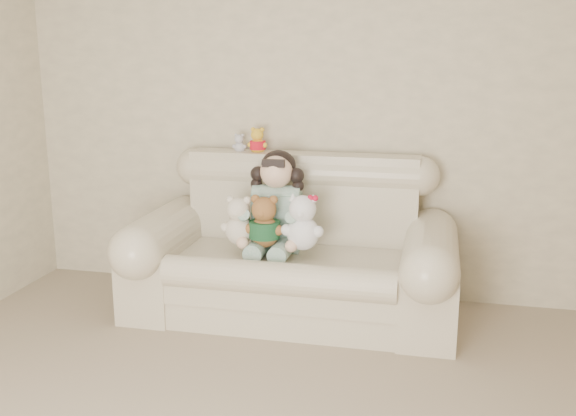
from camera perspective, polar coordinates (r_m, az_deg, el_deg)
The scene contains 8 objects.
wall_back at distance 4.57m, azimuth 4.28°, elevation 8.31°, with size 4.50×4.50×0.00m, color #ABA187.
sofa at distance 4.27m, azimuth 0.30°, elevation -2.77°, with size 2.10×0.95×1.03m, color beige, non-canonical shape.
seated_child at distance 4.31m, azimuth -0.97°, elevation 0.68°, with size 0.40×0.49×0.67m, color #2A6F56, non-canonical shape.
brown_teddy at distance 4.13m, azimuth -2.04°, elevation -0.72°, with size 0.25×0.19×0.39m, color brown, non-canonical shape.
white_cat at distance 4.07m, azimuth 1.29°, elevation -0.73°, with size 0.27×0.21×0.42m, color white, non-canonical shape.
cream_teddy at distance 4.19m, azimuth -4.25°, elevation -0.69°, with size 0.24×0.18×0.37m, color beige, non-canonical shape.
yellow_mini_bear at distance 4.56m, azimuth -2.64°, elevation 6.02°, with size 0.14×0.11×0.22m, color yellow, non-canonical shape.
grey_mini_plush at distance 4.60m, azimuth -4.20°, elevation 5.72°, with size 0.10×0.08×0.16m, color silver, non-canonical shape.
Camera 1 is at (0.69, -2.00, 1.70)m, focal length 41.28 mm.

